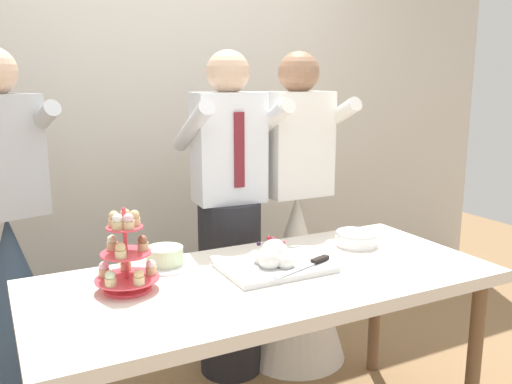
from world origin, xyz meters
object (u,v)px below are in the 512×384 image
at_px(cupcake_stand, 126,257).
at_px(round_cake, 165,258).
at_px(main_cake_tray, 275,260).
at_px(person_bride, 296,256).
at_px(plate_stack, 356,239).
at_px(dessert_table, 267,293).
at_px(person_guest, 13,287).
at_px(person_groom, 230,234).

xyz_separation_m(cupcake_stand, round_cake, (0.20, 0.18, -0.09)).
relative_size(main_cake_tray, person_bride, 0.26).
bearing_deg(main_cake_tray, plate_stack, 12.14).
distance_m(dessert_table, main_cake_tray, 0.13).
xyz_separation_m(round_cake, person_bride, (0.84, 0.36, -0.23)).
xyz_separation_m(plate_stack, person_guest, (-1.41, 0.70, -0.23)).
distance_m(dessert_table, cupcake_stand, 0.56).
xyz_separation_m(person_bride, person_guest, (-1.39, 0.21, 0.00)).
height_order(round_cake, person_bride, person_bride).
distance_m(dessert_table, person_guest, 1.22).
bearing_deg(dessert_table, person_bride, 50.59).
bearing_deg(person_bride, round_cake, -156.99).
xyz_separation_m(round_cake, person_guest, (-0.55, 0.57, -0.23)).
bearing_deg(cupcake_stand, person_bride, 27.44).
xyz_separation_m(main_cake_tray, person_bride, (0.46, 0.59, -0.23)).
xyz_separation_m(main_cake_tray, person_guest, (-0.93, 0.80, -0.23)).
bearing_deg(cupcake_stand, dessert_table, -10.64).
height_order(round_cake, person_groom, person_groom).
bearing_deg(person_groom, person_bride, -3.97).
relative_size(person_groom, person_guest, 1.00).
bearing_deg(main_cake_tray, person_guest, 139.22).
bearing_deg(main_cake_tray, round_cake, 148.22).
bearing_deg(person_guest, round_cake, -45.84).
height_order(person_bride, person_guest, same).
distance_m(main_cake_tray, person_groom, 0.63).
bearing_deg(person_groom, plate_stack, -52.14).
height_order(cupcake_stand, person_bride, person_bride).
relative_size(plate_stack, person_bride, 0.12).
height_order(dessert_table, plate_stack, plate_stack).
xyz_separation_m(dessert_table, round_cake, (-0.32, 0.28, 0.11)).
distance_m(plate_stack, person_bride, 0.54).
bearing_deg(plate_stack, person_bride, 92.39).
bearing_deg(dessert_table, person_guest, 135.75).
relative_size(round_cake, person_guest, 0.14).
relative_size(dessert_table, main_cake_tray, 4.19).
relative_size(cupcake_stand, plate_stack, 1.57).
distance_m(person_bride, person_guest, 1.41).
bearing_deg(main_cake_tray, person_bride, 51.98).
xyz_separation_m(cupcake_stand, person_bride, (1.04, 0.54, -0.32)).
bearing_deg(round_cake, main_cake_tray, -31.78).
xyz_separation_m(cupcake_stand, main_cake_tray, (0.58, -0.05, -0.09)).
xyz_separation_m(cupcake_stand, person_guest, (-0.35, 0.75, -0.32)).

